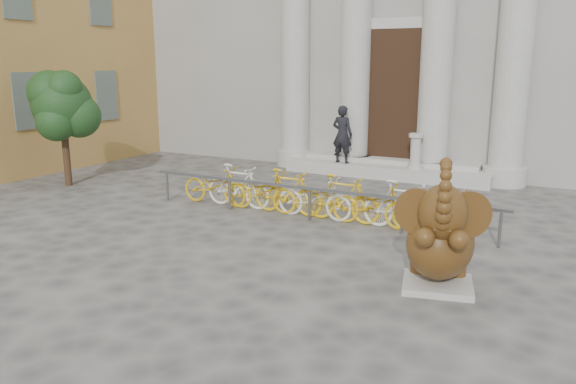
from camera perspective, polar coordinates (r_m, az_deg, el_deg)
The scene contains 7 objects.
ground at distance 8.60m, azimuth -10.29°, elevation -9.56°, with size 80.00×80.00×0.00m, color #474442.
entrance_steps at distance 16.66m, azimuth 9.94°, elevation 2.18°, with size 6.00×1.20×0.36m, color #A8A59E.
elephant_statue at distance 8.48m, azimuth 15.22°, elevation -4.88°, with size 1.31×1.58×2.01m.
bike_rack at distance 11.98m, azimuth 2.70°, elevation -0.33°, with size 8.00×0.53×1.00m.
tree at distance 16.07m, azimuth -21.95°, elevation 8.10°, with size 1.77×1.61×3.07m.
pedestrian at distance 16.60m, azimuth 5.54°, elevation 5.86°, with size 0.62×0.40×1.69m, color black.
balustrade_post at distance 16.01m, azimuth 12.82°, elevation 3.92°, with size 0.40×0.40×0.99m.
Camera 1 is at (4.98, -6.19, 3.28)m, focal length 35.00 mm.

